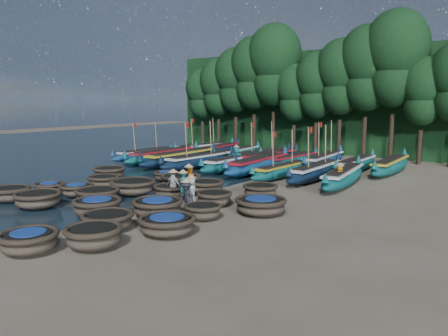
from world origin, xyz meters
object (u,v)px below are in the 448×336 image
Objects in this scene: coracle_4 at (93,236)px; coracle_17 at (171,190)px; coracle_7 at (97,206)px; long_boat_13 at (268,158)px; coracle_23 at (206,186)px; fisherman_0 at (191,192)px; long_boat_8 at (344,176)px; fisherman_6 at (339,176)px; long_boat_1 at (164,155)px; long_boat_16 at (356,165)px; long_boat_7 at (316,171)px; coracle_13 at (158,207)px; long_boat_15 at (324,160)px; long_boat_14 at (293,160)px; coracle_24 at (260,190)px; coracle_8 at (108,220)px; coracle_5 at (11,193)px; coracle_18 at (214,198)px; long_boat_0 at (146,154)px; fisherman_3 at (186,196)px; long_boat_3 at (199,161)px; long_boat_2 at (180,158)px; coracle_3 at (29,241)px; coracle_11 at (76,189)px; long_boat_12 at (262,156)px; long_boat_11 at (238,153)px; long_boat_4 at (234,163)px; coracle_9 at (167,224)px; fisherman_5 at (236,157)px; long_boat_5 at (259,164)px; coracle_14 at (203,211)px; long_boat_10 at (218,150)px; coracle_6 at (38,199)px; fisherman_4 at (173,184)px; fisherman_1 at (183,184)px; coracle_15 at (104,181)px; coracle_19 at (261,205)px; long_boat_17 at (391,165)px; long_boat_9 at (204,149)px; coracle_12 at (98,195)px; fisherman_2 at (189,180)px.

coracle_17 is (-3.46, 7.57, -0.07)m from coracle_4.
coracle_7 is 0.30× the size of long_boat_13.
fisherman_0 is at bearing -62.66° from coracle_23.
long_boat_8 is 1.34m from fisherman_6.
long_boat_16 is at bearing 17.72° from long_boat_1.
long_boat_7 is at bearing 88.34° from coracle_4.
long_boat_15 is (-0.05, 18.00, 0.11)m from coracle_13.
coracle_13 is 17.19m from long_boat_14.
coracle_24 is 0.23× the size of long_boat_16.
long_boat_15 reaches higher than coracle_8.
long_boat_13 reaches higher than coracle_23.
coracle_5 is 1.21× the size of coracle_18.
long_boat_0 is 18.82m from fisherman_3.
long_boat_2 is at bearing 179.33° from long_boat_3.
long_boat_2 is (-9.78, 12.15, 0.15)m from coracle_13.
coracle_24 is at bearing 81.68° from coracle_3.
long_boat_12 is at bearing 86.88° from coracle_11.
long_boat_3 is 1.07× the size of long_boat_11.
long_boat_4 reaches higher than long_boat_16.
long_boat_13 reaches higher than coracle_9.
coracle_8 is 1.13× the size of fisherman_5.
long_boat_5 is (-1.57, 7.90, 0.17)m from coracle_23.
coracle_14 is (8.47, 0.62, -0.01)m from coracle_11.
long_boat_10 reaches higher than coracle_24.
coracle_5 is at bearing -128.15° from fisherman_5.
coracle_6 is 1.40× the size of coracle_24.
coracle_9 is (1.00, 2.70, -0.03)m from coracle_4.
long_boat_4 is 8.84m from long_boat_8.
coracle_23 is 2.21m from fisherman_4.
fisherman_5 reaches higher than fisherman_4.
fisherman_4 is (-2.58, -0.20, 0.43)m from coracle_18.
long_boat_4 is 1.01× the size of long_boat_10.
long_boat_14 reaches higher than coracle_24.
coracle_4 is at bearing -80.34° from long_boat_5.
fisherman_1 is at bearing -71.85° from long_boat_4.
coracle_15 is at bearing 155.37° from coracle_9.
coracle_17 is 0.28× the size of long_boat_10.
fisherman_4 is (4.77, 2.66, 0.45)m from coracle_11.
fisherman_3 reaches higher than coracle_19.
coracle_6 is at bearing -119.37° from long_boat_17.
coracle_6 is 1.20× the size of coracle_8.
long_boat_14 is (9.75, 4.57, -0.08)m from long_boat_1.
coracle_17 is 2.88m from fisherman_0.
long_boat_4 is 10.02m from long_boat_9.
coracle_24 is (0.83, 2.97, -0.00)m from coracle_18.
coracle_12 is 0.24× the size of long_boat_5.
coracle_12 reaches higher than coracle_14.
coracle_19 is 5.16m from fisherman_2.
fisherman_1 is (-2.52, 7.50, 0.42)m from coracle_4.
long_boat_2 is 5.91m from long_boat_11.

